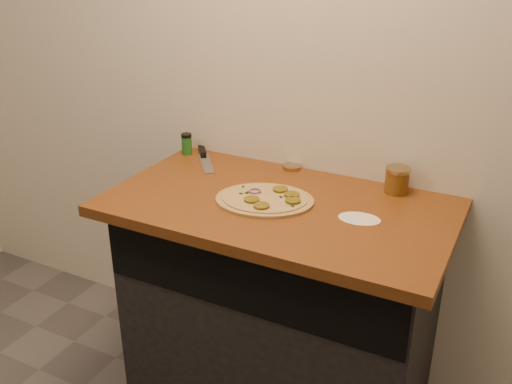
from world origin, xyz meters
The scene contains 8 objects.
cabinet centered at (0.00, 1.45, 0.43)m, with size 1.10×0.60×0.86m, color black.
countertop centered at (0.00, 1.42, 0.88)m, with size 1.20×0.70×0.04m, color brown.
pizza centered at (-0.04, 1.40, 0.91)m, with size 0.42×0.42×0.02m.
chefs_knife centered at (-0.46, 1.67, 0.91)m, with size 0.23×0.27×0.02m.
mason_jar_lid centered at (-0.08, 1.72, 0.91)m, with size 0.08×0.08×0.02m, color tan.
salsa_jar centered at (0.34, 1.68, 0.95)m, with size 0.09×0.09×0.10m.
spice_shaker centered at (-0.55, 1.67, 0.95)m, with size 0.04×0.04×0.09m.
flour_spill centered at (0.29, 1.42, 0.90)m, with size 0.14×0.14×0.00m, color silver.
Camera 1 is at (0.75, -0.22, 1.74)m, focal length 40.00 mm.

